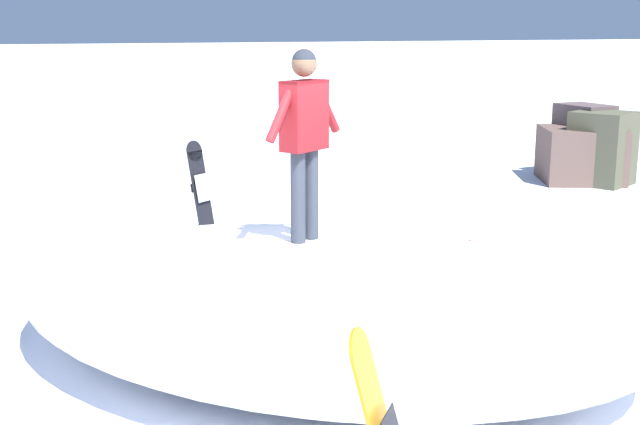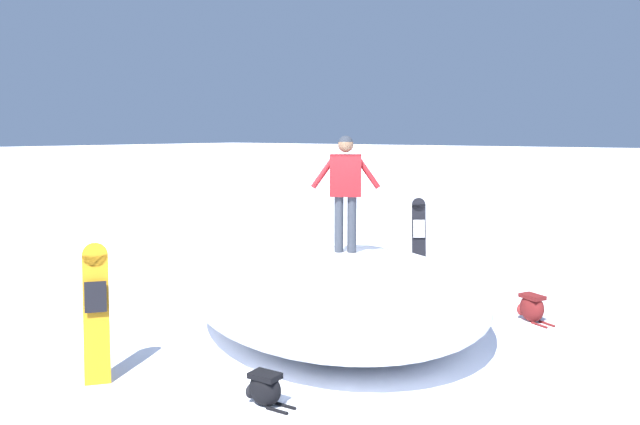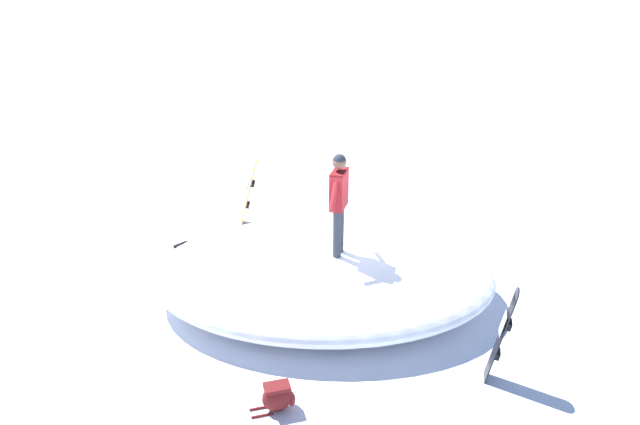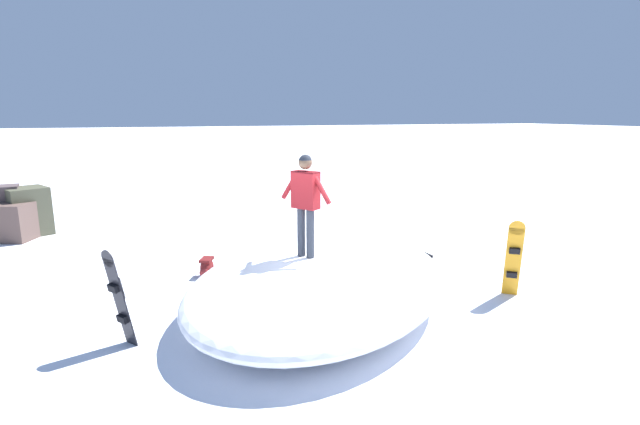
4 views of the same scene
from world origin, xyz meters
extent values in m
plane|color=white|center=(0.00, 0.00, 0.00)|extent=(240.00, 240.00, 0.00)
ellipsoid|color=white|center=(-0.30, -0.47, 0.51)|extent=(7.28, 7.35, 1.02)
cylinder|color=#333842|center=(0.08, -0.49, 1.45)|extent=(0.14, 0.14, 0.87)
cylinder|color=#333842|center=(-0.03, -0.32, 1.45)|extent=(0.14, 0.14, 0.87)
cube|color=maroon|center=(0.03, -0.41, 2.20)|extent=(0.45, 0.52, 0.64)
sphere|color=#936B4C|center=(0.03, -0.41, 2.67)|extent=(0.24, 0.24, 0.24)
cylinder|color=maroon|center=(0.21, -0.68, 2.26)|extent=(0.30, 0.39, 0.53)
cylinder|color=maroon|center=(-0.16, -0.13, 2.26)|extent=(0.30, 0.39, 0.53)
sphere|color=#333842|center=(0.03, -0.41, 2.70)|extent=(0.22, 0.22, 0.22)
cube|color=orange|center=(-3.85, 0.41, 0.72)|extent=(0.48, 0.50, 1.44)
cylinder|color=orange|center=(-3.74, 0.56, 1.43)|extent=(0.29, 0.25, 0.28)
cube|color=black|center=(-3.85, 0.41, 0.97)|extent=(0.25, 0.23, 0.35)
cube|color=black|center=(-3.79, 0.49, 0.97)|extent=(0.21, 0.19, 0.12)
cube|color=black|center=(-3.87, 0.38, 0.46)|extent=(0.21, 0.19, 0.12)
cube|color=black|center=(3.07, -0.06, 0.72)|extent=(0.39, 0.39, 1.45)
cylinder|color=black|center=(3.18, 0.02, 1.44)|extent=(0.21, 0.26, 0.27)
cube|color=#B2B2B7|center=(3.08, -0.05, 0.98)|extent=(0.19, 0.23, 0.35)
cube|color=black|center=(3.14, -0.01, 0.98)|extent=(0.18, 0.21, 0.12)
cube|color=black|center=(3.06, -0.06, 0.46)|extent=(0.18, 0.21, 0.12)
ellipsoid|color=maroon|center=(1.47, -2.86, 0.21)|extent=(0.43, 0.50, 0.42)
ellipsoid|color=maroon|center=(1.55, -2.68, 0.15)|extent=(0.24, 0.20, 0.20)
cube|color=maroon|center=(1.47, -2.86, 0.39)|extent=(0.36, 0.42, 0.06)
cylinder|color=maroon|center=(1.30, -3.03, 0.01)|extent=(0.16, 0.28, 0.04)
cylinder|color=maroon|center=(1.44, -3.10, 0.01)|extent=(0.16, 0.28, 0.04)
ellipsoid|color=black|center=(-3.24, -1.65, 0.18)|extent=(0.28, 0.40, 0.35)
ellipsoid|color=black|center=(-3.25, -1.48, 0.12)|extent=(0.20, 0.12, 0.17)
cube|color=black|center=(-3.24, -1.65, 0.32)|extent=(0.24, 0.33, 0.06)
cylinder|color=black|center=(-3.30, -1.86, 0.01)|extent=(0.05, 0.27, 0.04)
cylinder|color=black|center=(-3.16, -1.85, 0.01)|extent=(0.05, 0.27, 0.04)
cube|color=#524445|center=(6.58, -8.44, 0.73)|extent=(1.14, 0.85, 1.46)
cube|color=#4B4B38|center=(5.86, -8.35, 0.70)|extent=(1.37, 1.36, 1.39)
cube|color=brown|center=(6.23, -8.15, 0.52)|extent=(1.88, 1.91, 1.04)
camera|label=1|loc=(-7.35, 2.06, 3.05)|focal=47.27mm
camera|label=2|loc=(-8.12, -6.03, 2.86)|focal=36.38mm
camera|label=3|loc=(6.79, -6.71, 5.86)|focal=33.94mm
camera|label=4|loc=(2.57, 7.16, 3.50)|focal=26.50mm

